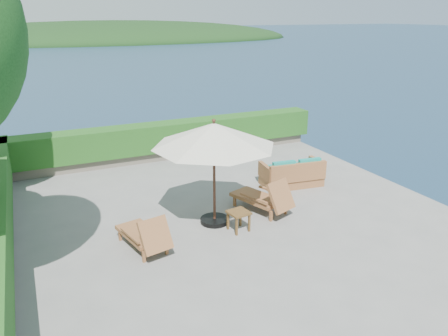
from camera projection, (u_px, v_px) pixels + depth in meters
name	position (u px, v px, depth m)	size (l,w,h in m)	color
ground	(226.00, 217.00, 11.70)	(12.00, 12.00, 0.00)	gray
foundation	(226.00, 267.00, 12.22)	(12.00, 12.00, 3.00)	#514A40
ocean	(226.00, 310.00, 12.71)	(600.00, 600.00, 0.00)	#162A46
offshore_island	(113.00, 40.00, 142.33)	(126.00, 57.60, 12.60)	black
planter_wall_far	(163.00, 154.00, 16.43)	(12.00, 0.60, 0.36)	#72685B
hedge_far	(162.00, 136.00, 16.21)	(12.40, 0.90, 1.00)	#224914
patio_umbrella	(214.00, 136.00, 10.63)	(3.63, 3.63, 2.77)	black
lounge_left	(145.00, 234.00, 9.96)	(1.01, 1.75, 0.95)	#996437
lounge_right	(265.00, 197.00, 11.88)	(1.29, 1.93, 1.03)	#996437
side_table	(239.00, 215.00, 10.85)	(0.55, 0.55, 0.52)	brown
wicker_loveseat	(292.00, 175.00, 13.75)	(2.01, 1.20, 0.93)	#996437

